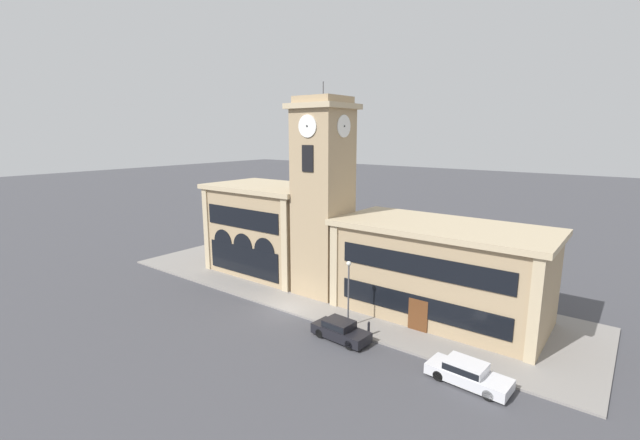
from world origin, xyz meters
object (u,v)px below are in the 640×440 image
parked_car_near (340,330)px  street_lamp (349,283)px  bollard (369,329)px  parked_car_mid (467,373)px

parked_car_near → street_lamp: (-0.56, 1.85, 2.82)m
parked_car_near → bollard: bearing=50.0°
parked_car_near → street_lamp: street_lamp is taller
parked_car_mid → bollard: parked_car_mid is taller
parked_car_mid → street_lamp: 10.19m
parked_car_near → parked_car_mid: bearing=3.8°
parked_car_mid → street_lamp: bearing=172.8°
parked_car_mid → street_lamp: street_lamp is taller
parked_car_near → street_lamp: size_ratio=0.85×
street_lamp → bollard: size_ratio=4.81×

